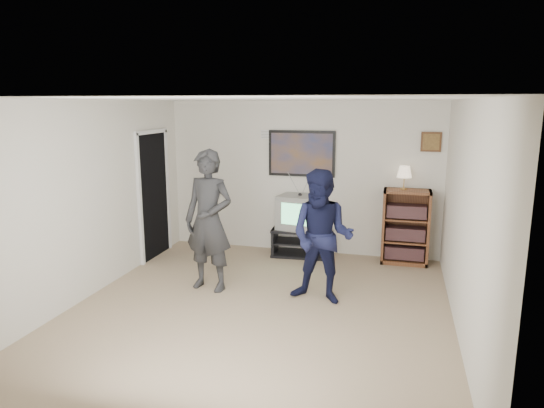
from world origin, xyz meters
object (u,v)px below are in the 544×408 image
at_px(bookshelf, 406,227).
at_px(person_short, 322,237).
at_px(person_tall, 209,221).
at_px(crt_television, 300,212).
at_px(media_stand, 300,242).

bearing_deg(bookshelf, person_short, -119.14).
bearing_deg(person_tall, person_short, 7.03).
bearing_deg(person_short, crt_television, 118.14).
relative_size(crt_television, person_short, 0.39).
bearing_deg(person_short, bookshelf, 69.12).
distance_m(crt_television, bookshelf, 1.67).
xyz_separation_m(media_stand, crt_television, (-0.01, 0.00, 0.50)).
height_order(bookshelf, person_short, person_short).
height_order(media_stand, crt_television, crt_television).
xyz_separation_m(bookshelf, person_short, (-1.02, -1.83, 0.26)).
bearing_deg(media_stand, bookshelf, -2.11).
bearing_deg(bookshelf, crt_television, -178.28).
bearing_deg(crt_television, person_short, -60.19).
height_order(media_stand, bookshelf, bookshelf).
xyz_separation_m(bookshelf, person_tall, (-2.53, -1.78, 0.36)).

